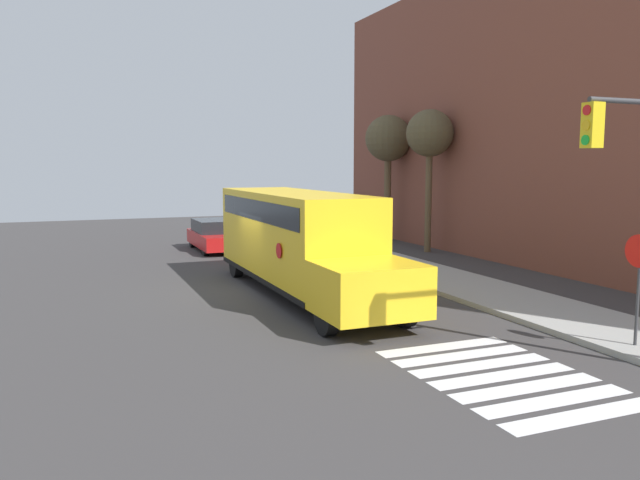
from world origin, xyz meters
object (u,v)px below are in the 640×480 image
(school_bus, at_px, (298,237))
(parked_car, at_px, (214,235))
(stop_sign, at_px, (638,274))
(tree_far_sidewalk, at_px, (430,136))
(tree_near_sidewalk, at_px, (388,141))

(school_bus, distance_m, parked_car, 11.16)
(parked_car, xyz_separation_m, stop_sign, (19.81, 4.95, 1.02))
(stop_sign, bearing_deg, tree_far_sidewalk, 164.41)
(parked_car, height_order, stop_sign, stop_sign)
(school_bus, distance_m, stop_sign, 9.90)
(parked_car, height_order, tree_far_sidewalk, tree_far_sidewalk)
(school_bus, distance_m, tree_near_sidewalk, 14.72)
(tree_near_sidewalk, bearing_deg, tree_far_sidewalk, -1.55)
(stop_sign, bearing_deg, tree_near_sidewalk, 167.33)
(tree_near_sidewalk, bearing_deg, stop_sign, -12.67)
(school_bus, bearing_deg, tree_near_sidewalk, 140.25)
(parked_car, bearing_deg, stop_sign, 14.02)
(stop_sign, height_order, tree_far_sidewalk, tree_far_sidewalk)
(parked_car, bearing_deg, tree_near_sidewalk, 89.35)
(tree_near_sidewalk, bearing_deg, parked_car, -90.65)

